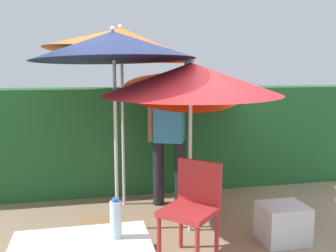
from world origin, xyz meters
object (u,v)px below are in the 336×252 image
(umbrella_rainbow, at_px, (191,79))
(crate_cardboard, at_px, (103,240))
(umbrella_orange, at_px, (183,81))
(chair_plastic, at_px, (193,204))
(umbrella_yellow, at_px, (113,46))
(umbrella_navy, at_px, (121,42))
(bottle_water, at_px, (116,219))
(cooler_box, at_px, (283,223))
(person_vendor, at_px, (169,133))

(umbrella_rainbow, bearing_deg, crate_cardboard, -157.19)
(umbrella_orange, distance_m, chair_plastic, 2.11)
(umbrella_orange, height_order, umbrella_yellow, umbrella_yellow)
(umbrella_rainbow, height_order, crate_cardboard, umbrella_rainbow)
(umbrella_orange, xyz_separation_m, crate_cardboard, (-1.16, -1.59, -1.41))
(crate_cardboard, bearing_deg, umbrella_navy, 76.68)
(bottle_water, bearing_deg, umbrella_yellow, 85.45)
(umbrella_rainbow, distance_m, chair_plastic, 1.27)
(umbrella_yellow, height_order, umbrella_navy, umbrella_navy)
(chair_plastic, distance_m, cooler_box, 1.04)
(umbrella_yellow, distance_m, umbrella_navy, 0.80)
(umbrella_yellow, bearing_deg, bottle_water, -94.55)
(umbrella_rainbow, relative_size, umbrella_yellow, 0.86)
(chair_plastic, bearing_deg, umbrella_orange, 78.49)
(cooler_box, xyz_separation_m, bottle_water, (-1.75, -1.15, 0.65))
(umbrella_navy, relative_size, chair_plastic, 2.62)
(umbrella_orange, xyz_separation_m, umbrella_navy, (-0.84, -0.22, 0.48))
(chair_plastic, relative_size, crate_cardboard, 2.17)
(umbrella_orange, height_order, cooler_box, umbrella_orange)
(umbrella_orange, distance_m, umbrella_navy, 0.99)
(person_vendor, height_order, bottle_water, person_vendor)
(bottle_water, bearing_deg, person_vendor, 70.37)
(umbrella_yellow, distance_m, person_vendor, 1.39)
(umbrella_rainbow, distance_m, cooler_box, 1.72)
(person_vendor, xyz_separation_m, cooler_box, (0.89, -1.27, -0.75))
(umbrella_yellow, bearing_deg, chair_plastic, -51.47)
(umbrella_yellow, xyz_separation_m, person_vendor, (0.72, 0.62, -1.02))
(umbrella_orange, relative_size, bottle_water, 8.07)
(chair_plastic, distance_m, bottle_water, 1.31)
(umbrella_orange, relative_size, person_vendor, 1.03)
(umbrella_orange, height_order, bottle_water, umbrella_orange)
(umbrella_navy, distance_m, cooler_box, 2.76)
(person_vendor, bearing_deg, chair_plastic, -93.95)
(cooler_box, distance_m, crate_cardboard, 1.78)
(umbrella_navy, bearing_deg, bottle_water, -96.48)
(umbrella_orange, xyz_separation_m, bottle_water, (-1.13, -2.80, -0.73))
(chair_plastic, xyz_separation_m, crate_cardboard, (-0.80, 0.19, -0.35))
(umbrella_yellow, relative_size, umbrella_navy, 0.92)
(cooler_box, bearing_deg, umbrella_yellow, 158.05)
(person_vendor, relative_size, crate_cardboard, 4.58)
(umbrella_yellow, relative_size, chair_plastic, 2.41)
(umbrella_rainbow, distance_m, umbrella_navy, 1.23)
(umbrella_rainbow, xyz_separation_m, chair_plastic, (-0.14, -0.59, -1.11))
(person_vendor, height_order, cooler_box, person_vendor)
(umbrella_yellow, bearing_deg, cooler_box, -21.95)
(crate_cardboard, height_order, bottle_water, bottle_water)
(umbrella_orange, relative_size, crate_cardboard, 4.71)
(umbrella_orange, bearing_deg, chair_plastic, -101.51)
(crate_cardboard, xyz_separation_m, bottle_water, (0.03, -1.21, 0.68))
(umbrella_navy, bearing_deg, crate_cardboard, -103.32)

